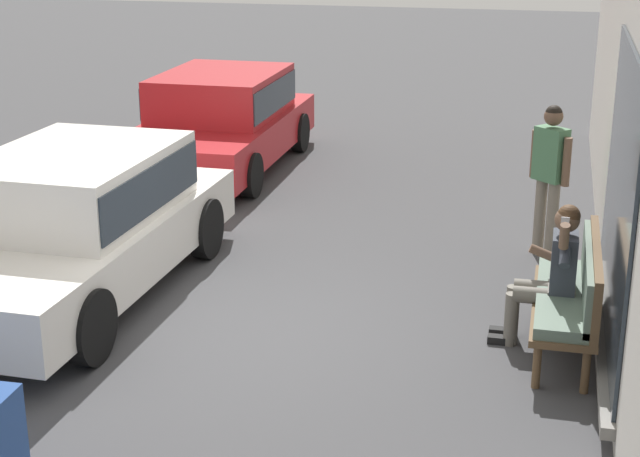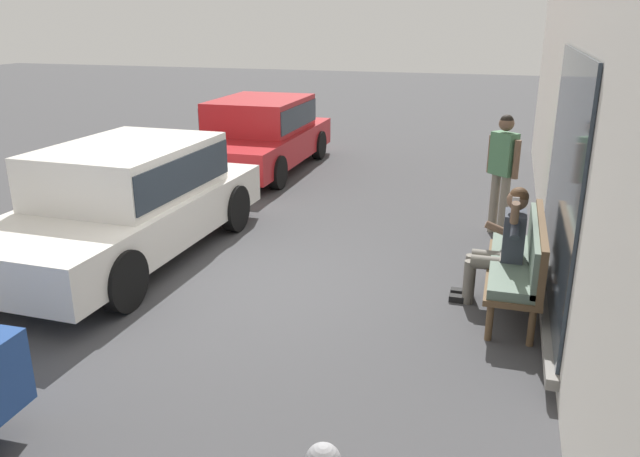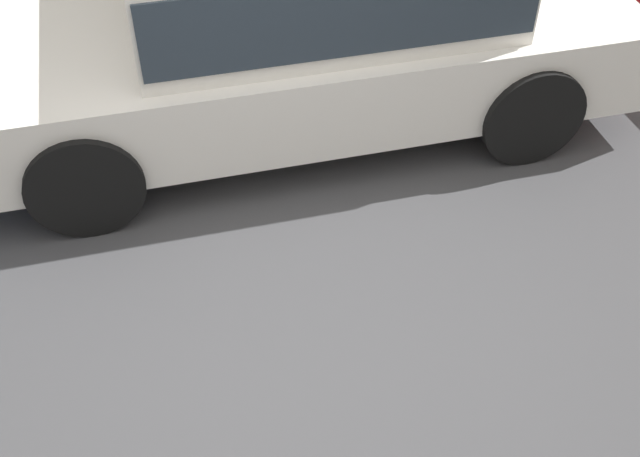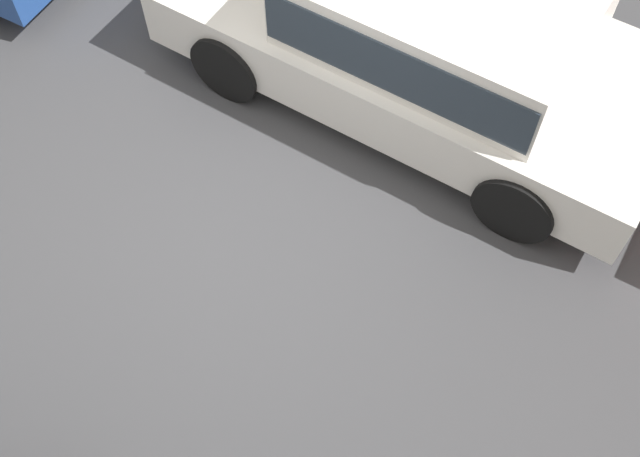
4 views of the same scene
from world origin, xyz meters
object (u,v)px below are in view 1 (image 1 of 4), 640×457
Objects in this scene: bench at (576,290)px; person_on_phone at (551,272)px; pedestrian_standing at (550,168)px; parked_car_near at (220,117)px; parked_car_mid at (74,217)px.

person_on_phone reaches higher than bench.
bench is 2.55m from pedestrian_standing.
parked_car_mid is at bearing 2.53° from parked_car_near.
bench is 1.36× the size of person_on_phone.
bench is at bearing 74.68° from person_on_phone.
parked_car_mid is (-0.21, -4.92, 0.24)m from bench.
person_on_phone is 0.30× the size of parked_car_mid.
pedestrian_standing reaches higher than person_on_phone.
parked_car_near is (-5.25, -4.93, 0.08)m from person_on_phone.
parked_car_mid is at bearing -63.76° from pedestrian_standing.
pedestrian_standing is (-2.28, 4.62, 0.22)m from parked_car_mid.
pedestrian_standing is at bearing 59.76° from parked_car_near.
person_on_phone is at bearing 88.18° from parked_car_mid.
pedestrian_standing is (2.82, 4.84, 0.24)m from parked_car_near.
person_on_phone is 4.71m from parked_car_mid.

